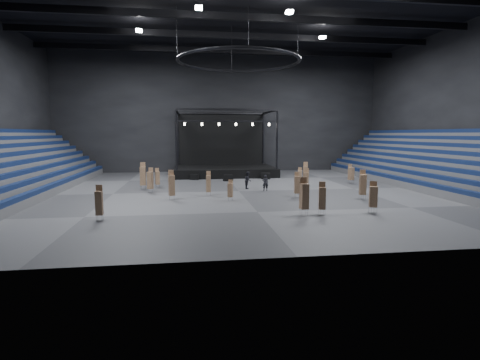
{
  "coord_description": "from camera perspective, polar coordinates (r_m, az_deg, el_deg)",
  "views": [
    {
      "loc": [
        -5.11,
        -37.78,
        5.86
      ],
      "look_at": [
        -0.15,
        -2.0,
        1.4
      ],
      "focal_mm": 28.0,
      "sensor_mm": 36.0,
      "label": 1
    }
  ],
  "objects": [
    {
      "name": "chair_stack_10",
      "position": [
        38.35,
        -13.52,
        0.02
      ],
      "size": [
        0.63,
        0.63,
        2.52
      ],
      "rotation": [
        0.0,
        0.0,
        -0.36
      ],
      "color": "silver",
      "rests_on": "floor"
    },
    {
      "name": "roof_girders",
      "position": [
        39.78,
        -0.2,
        23.6
      ],
      "size": [
        49.0,
        30.35,
        0.7
      ],
      "color": "black",
      "rests_on": "ceiling"
    },
    {
      "name": "bleachers_right",
      "position": [
        47.24,
        28.58,
        1.16
      ],
      "size": [
        7.2,
        40.0,
        6.4
      ],
      "color": "#535356",
      "rests_on": "floor"
    },
    {
      "name": "flight_case_right",
      "position": [
        48.9,
        3.96,
        0.62
      ],
      "size": [
        1.35,
        1.01,
        0.81
      ],
      "primitive_type": "cube",
      "rotation": [
        0.0,
        0.0,
        -0.38
      ],
      "color": "black",
      "rests_on": "floor"
    },
    {
      "name": "truss_ring",
      "position": [
        38.79,
        -0.19,
        17.65
      ],
      "size": [
        12.3,
        12.3,
        5.15
      ],
      "color": "black",
      "rests_on": "ceiling"
    },
    {
      "name": "chair_stack_3",
      "position": [
        38.0,
        10.07,
        -0.03
      ],
      "size": [
        0.59,
        0.59,
        2.46
      ],
      "rotation": [
        0.0,
        0.0,
        -0.4
      ],
      "color": "silver",
      "rests_on": "floor"
    },
    {
      "name": "wall_front",
      "position": [
        17.82,
        9.32,
        17.09
      ],
      "size": [
        50.0,
        0.2,
        18.0
      ],
      "primitive_type": "cube",
      "color": "black",
      "rests_on": "ground"
    },
    {
      "name": "man_center",
      "position": [
        38.7,
        3.88,
        -0.43
      ],
      "size": [
        0.66,
        0.47,
        1.68
      ],
      "primitive_type": "imported",
      "rotation": [
        0.0,
        0.0,
        3.02
      ],
      "color": "black",
      "rests_on": "floor"
    },
    {
      "name": "chair_stack_15",
      "position": [
        35.76,
        -4.83,
        -0.48
      ],
      "size": [
        0.47,
        0.47,
        2.35
      ],
      "rotation": [
        0.0,
        0.0,
        -0.14
      ],
      "color": "silver",
      "rests_on": "floor"
    },
    {
      "name": "chair_stack_0",
      "position": [
        46.08,
        16.57,
        0.99
      ],
      "size": [
        0.7,
        0.7,
        2.31
      ],
      "rotation": [
        0.0,
        0.0,
        0.35
      ],
      "color": "silver",
      "rests_on": "floor"
    },
    {
      "name": "chair_stack_11",
      "position": [
        41.89,
        -12.47,
        0.38
      ],
      "size": [
        0.53,
        0.53,
        2.16
      ],
      "rotation": [
        0.0,
        0.0,
        0.27
      ],
      "color": "silver",
      "rests_on": "floor"
    },
    {
      "name": "wall_right",
      "position": [
        48.42,
        31.09,
        9.76
      ],
      "size": [
        0.2,
        42.0,
        18.0
      ],
      "primitive_type": "cube",
      "color": "black",
      "rests_on": "ground"
    },
    {
      "name": "floor",
      "position": [
        38.58,
        -0.19,
        -1.7
      ],
      "size": [
        50.0,
        50.0,
        0.0
      ],
      "primitive_type": "plane",
      "color": "#464648",
      "rests_on": "ground"
    },
    {
      "name": "wall_back",
      "position": [
        59.09,
        -2.97,
        10.08
      ],
      "size": [
        50.0,
        0.2,
        18.0
      ],
      "primitive_type": "cube",
      "color": "black",
      "rests_on": "ground"
    },
    {
      "name": "chair_stack_2",
      "position": [
        35.07,
        8.67,
        -0.64
      ],
      "size": [
        0.52,
        0.52,
        2.37
      ],
      "rotation": [
        0.0,
        0.0,
        -0.15
      ],
      "color": "silver",
      "rests_on": "floor"
    },
    {
      "name": "chair_stack_6",
      "position": [
        27.92,
        12.42,
        -2.63
      ],
      "size": [
        0.59,
        0.59,
        2.41
      ],
      "rotation": [
        0.0,
        0.0,
        -0.26
      ],
      "color": "silver",
      "rests_on": "floor"
    },
    {
      "name": "flight_case_mid",
      "position": [
        46.87,
        -1.83,
        0.33
      ],
      "size": [
        1.28,
        0.87,
        0.78
      ],
      "primitive_type": "cube",
      "rotation": [
        0.0,
        0.0,
        0.27
      ],
      "color": "black",
      "rests_on": "floor"
    },
    {
      "name": "floodlights",
      "position": [
        35.82,
        0.75,
        24.49
      ],
      "size": [
        28.6,
        16.6,
        0.25
      ],
      "color": "white",
      "rests_on": "roof_girders"
    },
    {
      "name": "chair_stack_5",
      "position": [
        35.24,
        18.21,
        -0.6
      ],
      "size": [
        0.63,
        0.63,
        2.7
      ],
      "rotation": [
        0.0,
        0.0,
        -0.21
      ],
      "color": "silver",
      "rests_on": "floor"
    },
    {
      "name": "ceiling",
      "position": [
        40.01,
        -0.2,
        24.7
      ],
      "size": [
        50.0,
        42.0,
        0.2
      ],
      "primitive_type": "cube",
      "color": "black",
      "rests_on": "wall_back"
    },
    {
      "name": "chair_stack_13",
      "position": [
        42.38,
        9.93,
        0.9
      ],
      "size": [
        0.64,
        0.64,
        2.76
      ],
      "rotation": [
        0.0,
        0.0,
        -0.36
      ],
      "color": "silver",
      "rests_on": "floor"
    },
    {
      "name": "stage",
      "position": [
        54.44,
        -2.48,
        2.39
      ],
      "size": [
        14.0,
        10.0,
        9.2
      ],
      "color": "black",
      "rests_on": "floor"
    },
    {
      "name": "chair_stack_7",
      "position": [
        29.52,
        19.64,
        -2.33
      ],
      "size": [
        0.7,
        0.7,
        2.37
      ],
      "rotation": [
        0.0,
        0.0,
        -0.33
      ],
      "color": "silver",
      "rests_on": "floor"
    },
    {
      "name": "crew_member",
      "position": [
        40.07,
        1.22,
        -0.03
      ],
      "size": [
        0.92,
        1.06,
        1.87
      ],
      "primitive_type": "imported",
      "rotation": [
        0.0,
        0.0,
        1.31
      ],
      "color": "black",
      "rests_on": "floor"
    },
    {
      "name": "chair_stack_1",
      "position": [
        33.78,
        -10.38,
        -0.72
      ],
      "size": [
        0.6,
        0.6,
        2.68
      ],
      "rotation": [
        0.0,
        0.0,
        0.25
      ],
      "color": "silver",
      "rests_on": "floor"
    },
    {
      "name": "chair_stack_4",
      "position": [
        40.87,
        -14.59,
        0.66
      ],
      "size": [
        0.56,
        0.56,
        2.88
      ],
      "rotation": [
        0.0,
        0.0,
        -0.02
      ],
      "color": "silver",
      "rests_on": "floor"
    },
    {
      "name": "flight_case_left",
      "position": [
        48.4,
        -6.96,
        0.46
      ],
      "size": [
        1.19,
        0.88,
        0.72
      ],
      "primitive_type": "cube",
      "rotation": [
        0.0,
        0.0,
        -0.36
      ],
      "color": "black",
      "rests_on": "floor"
    },
    {
      "name": "chair_stack_12",
      "position": [
        42.16,
        9.11,
        0.5
      ],
      "size": [
        0.54,
        0.54,
        2.16
      ],
      "rotation": [
        0.0,
        0.0,
        -0.3
      ],
      "color": "silver",
      "rests_on": "floor"
    },
    {
      "name": "chair_stack_9",
      "position": [
        27.45,
        9.75,
        -2.37
      ],
      "size": [
        0.61,
        0.61,
        2.75
      ],
      "rotation": [
        0.0,
        0.0,
        0.12
      ],
      "color": "silver",
      "rests_on": "floor"
    },
    {
      "name": "chair_stack_8",
      "position": [
        32.84,
        -1.49,
        -1.49
      ],
      "size": [
        0.53,
        0.53,
        1.87
      ],
      "rotation": [
        0.0,
        0.0,
        -0.35
      ],
      "color": "silver",
      "rests_on": "floor"
    },
    {
      "name": "chair_stack_14",
      "position": [
        27.15,
        -20.67,
        -3.21
      ],
      "size": [
        0.45,
        0.45,
        2.43
      ],
      "rotation": [
        0.0,
        0.0,
        0.01
      ],
      "color": "silver",
      "rests_on": "floor"
    }
  ]
}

